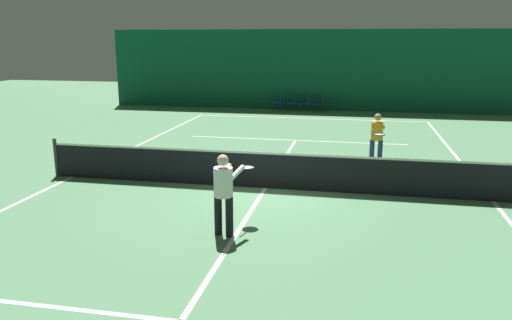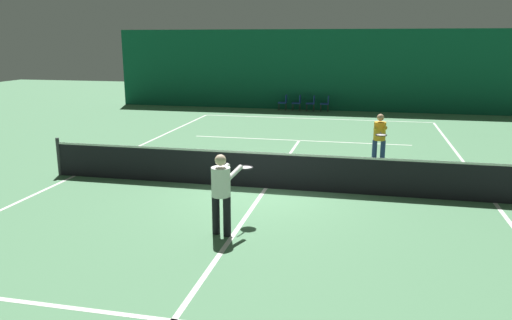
% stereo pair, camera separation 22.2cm
% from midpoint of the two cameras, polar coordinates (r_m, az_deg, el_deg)
% --- Properties ---
extents(ground_plane, '(60.00, 60.00, 0.00)m').
position_cam_midpoint_polar(ground_plane, '(12.91, 0.58, -3.24)').
color(ground_plane, '#4C7F56').
extents(backdrop_curtain, '(23.00, 0.12, 4.27)m').
position_cam_midpoint_polar(backdrop_curtain, '(27.28, 6.64, 10.16)').
color(backdrop_curtain, '#0F5138').
rests_on(backdrop_curtain, ground).
extents(court_line_baseline_far, '(11.00, 0.10, 0.00)m').
position_cam_midpoint_polar(court_line_baseline_far, '(24.43, 5.87, 4.75)').
color(court_line_baseline_far, silver).
rests_on(court_line_baseline_far, ground).
extents(court_line_service_far, '(8.25, 0.10, 0.00)m').
position_cam_midpoint_polar(court_line_service_far, '(19.05, 4.22, 2.26)').
color(court_line_service_far, silver).
rests_on(court_line_service_far, ground).
extents(court_line_sideline_left, '(0.10, 23.80, 0.00)m').
position_cam_midpoint_polar(court_line_sideline_left, '(14.91, -20.66, -1.81)').
color(court_line_sideline_left, silver).
rests_on(court_line_sideline_left, ground).
extents(court_line_sideline_right, '(0.10, 23.80, 0.00)m').
position_cam_midpoint_polar(court_line_sideline_right, '(13.09, 25.03, -4.31)').
color(court_line_sideline_right, silver).
rests_on(court_line_sideline_right, ground).
extents(court_line_centre, '(0.10, 12.80, 0.00)m').
position_cam_midpoint_polar(court_line_centre, '(12.91, 0.58, -3.23)').
color(court_line_centre, silver).
rests_on(court_line_centre, ground).
extents(tennis_net, '(12.00, 0.10, 1.07)m').
position_cam_midpoint_polar(tennis_net, '(12.77, 0.59, -1.04)').
color(tennis_net, black).
rests_on(tennis_net, ground).
extents(player_near, '(0.69, 1.37, 1.62)m').
position_cam_midpoint_polar(player_near, '(9.67, -4.28, -3.24)').
color(player_near, black).
rests_on(player_near, ground).
extents(player_far, '(0.40, 1.31, 1.57)m').
position_cam_midpoint_polar(player_far, '(15.55, 13.26, 2.77)').
color(player_far, navy).
rests_on(player_far, ground).
extents(courtside_chair_0, '(0.44, 0.44, 0.84)m').
position_cam_midpoint_polar(courtside_chair_0, '(27.12, 2.35, 6.72)').
color(courtside_chair_0, '#2D2D2D').
rests_on(courtside_chair_0, ground).
extents(courtside_chair_1, '(0.44, 0.44, 0.84)m').
position_cam_midpoint_polar(courtside_chair_1, '(27.01, 3.94, 6.67)').
color(courtside_chair_1, '#2D2D2D').
rests_on(courtside_chair_1, ground).
extents(courtside_chair_2, '(0.44, 0.44, 0.84)m').
position_cam_midpoint_polar(courtside_chair_2, '(26.92, 5.54, 6.61)').
color(courtside_chair_2, '#2D2D2D').
rests_on(courtside_chair_2, ground).
extents(courtside_chair_3, '(0.44, 0.44, 0.84)m').
position_cam_midpoint_polar(courtside_chair_3, '(26.85, 7.15, 6.56)').
color(courtside_chair_3, '#2D2D2D').
rests_on(courtside_chair_3, ground).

